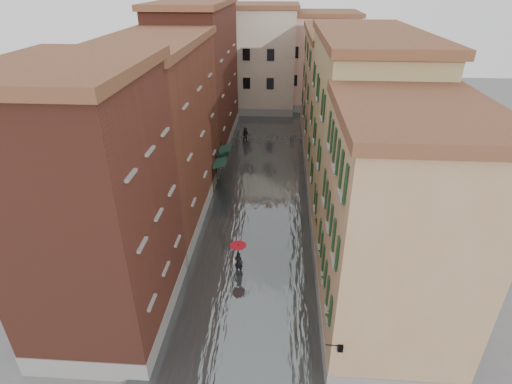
% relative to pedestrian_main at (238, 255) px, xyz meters
% --- Properties ---
extents(ground, '(120.00, 120.00, 0.00)m').
position_rel_pedestrian_main_xyz_m(ground, '(0.74, -2.04, -1.34)').
color(ground, slate).
rests_on(ground, ground).
extents(floodwater, '(10.00, 60.00, 0.20)m').
position_rel_pedestrian_main_xyz_m(floodwater, '(0.74, 10.96, -1.24)').
color(floodwater, '#454B4D').
rests_on(floodwater, ground).
extents(building_left_near, '(6.00, 8.00, 13.00)m').
position_rel_pedestrian_main_xyz_m(building_left_near, '(-6.26, -4.04, 5.16)').
color(building_left_near, brown).
rests_on(building_left_near, ground).
extents(building_left_mid, '(6.00, 14.00, 12.50)m').
position_rel_pedestrian_main_xyz_m(building_left_mid, '(-6.26, 6.96, 4.91)').
color(building_left_mid, '#592E1C').
rests_on(building_left_mid, ground).
extents(building_left_far, '(6.00, 16.00, 14.00)m').
position_rel_pedestrian_main_xyz_m(building_left_far, '(-6.26, 21.96, 5.66)').
color(building_left_far, brown).
rests_on(building_left_far, ground).
extents(building_right_near, '(6.00, 8.00, 11.50)m').
position_rel_pedestrian_main_xyz_m(building_right_near, '(7.74, -4.04, 4.41)').
color(building_right_near, '#A07552').
rests_on(building_right_near, ground).
extents(building_right_mid, '(6.00, 14.00, 13.00)m').
position_rel_pedestrian_main_xyz_m(building_right_mid, '(7.74, 6.96, 5.16)').
color(building_right_mid, '#96855B').
rests_on(building_right_mid, ground).
extents(building_right_far, '(6.00, 16.00, 11.50)m').
position_rel_pedestrian_main_xyz_m(building_right_far, '(7.74, 21.96, 4.41)').
color(building_right_far, '#A07552').
rests_on(building_right_far, ground).
extents(building_end_cream, '(12.00, 9.00, 13.00)m').
position_rel_pedestrian_main_xyz_m(building_end_cream, '(-2.26, 35.96, 5.16)').
color(building_end_cream, beige).
rests_on(building_end_cream, ground).
extents(building_end_pink, '(10.00, 9.00, 12.00)m').
position_rel_pedestrian_main_xyz_m(building_end_pink, '(6.74, 37.96, 4.66)').
color(building_end_pink, tan).
rests_on(building_end_pink, ground).
extents(awning_near, '(1.09, 3.22, 2.80)m').
position_rel_pedestrian_main_xyz_m(awning_near, '(-2.74, 11.50, 1.13)').
color(awning_near, '#173428').
rests_on(awning_near, ground).
extents(awning_far, '(1.09, 3.05, 2.80)m').
position_rel_pedestrian_main_xyz_m(awning_far, '(-2.74, 13.47, 1.13)').
color(awning_far, '#173428').
rests_on(awning_far, ground).
extents(wall_lantern, '(0.71, 0.22, 0.35)m').
position_rel_pedestrian_main_xyz_m(wall_lantern, '(5.07, -8.04, 1.67)').
color(wall_lantern, black).
rests_on(wall_lantern, ground).
extents(window_planters, '(0.59, 8.67, 0.84)m').
position_rel_pedestrian_main_xyz_m(window_planters, '(4.86, -2.82, 2.17)').
color(window_planters, brown).
rests_on(window_planters, ground).
extents(pedestrian_main, '(1.04, 1.04, 2.06)m').
position_rel_pedestrian_main_xyz_m(pedestrian_main, '(0.00, 0.00, 0.00)').
color(pedestrian_main, black).
rests_on(pedestrian_main, ground).
extents(pedestrian_far, '(0.90, 0.70, 1.83)m').
position_rel_pedestrian_main_xyz_m(pedestrian_far, '(-1.56, 22.05, -0.43)').
color(pedestrian_far, black).
rests_on(pedestrian_far, ground).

